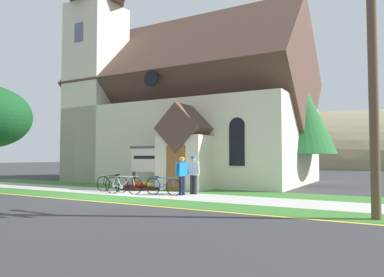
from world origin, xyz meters
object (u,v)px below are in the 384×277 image
bicycle_black (163,186)px  bicycle_white (123,185)px  church_sign (146,161)px  bicycle_orange (112,184)px  roadside_conifer (300,113)px  cyclist_in_blue_jersey (194,172)px  utility_pole (368,26)px  cyclist_in_orange_jersey (182,173)px

bicycle_black → bicycle_white: bearing=-167.3°
church_sign → bicycle_orange: (-0.16, -2.27, -1.00)m
bicycle_black → bicycle_white: (-1.77, -0.40, 0.01)m
bicycle_orange → roadside_conifer: 11.14m
bicycle_orange → roadside_conifer: bearing=52.5°
church_sign → cyclist_in_blue_jersey: bearing=-20.9°
bicycle_white → roadside_conifer: bearing=57.7°
utility_pole → roadside_conifer: size_ratio=1.43×
church_sign → cyclist_in_blue_jersey: size_ratio=1.30×
utility_pole → roadside_conifer: 11.20m
bicycle_orange → cyclist_in_orange_jersey: cyclist_in_orange_jersey is taller
bicycle_black → bicycle_white: bicycle_white is taller
church_sign → cyclist_in_blue_jersey: 3.75m
bicycle_orange → bicycle_white: (0.92, -0.35, 0.00)m
bicycle_orange → roadside_conifer: (6.41, 8.35, 3.65)m
bicycle_black → utility_pole: size_ratio=0.19×
bicycle_orange → utility_pole: bearing=-10.9°
bicycle_white → utility_pole: utility_pole is taller
bicycle_black → cyclist_in_orange_jersey: size_ratio=1.11×
cyclist_in_orange_jersey → utility_pole: size_ratio=0.17×
bicycle_black → bicycle_white: size_ratio=0.98×
cyclist_in_blue_jersey → utility_pole: (6.89, -2.96, 4.08)m
bicycle_orange → bicycle_white: size_ratio=0.95×
bicycle_orange → cyclist_in_blue_jersey: size_ratio=1.05×
cyclist_in_blue_jersey → bicycle_white: bearing=-154.7°
cyclist_in_blue_jersey → roadside_conifer: size_ratio=0.26×
bicycle_white → bicycle_orange: bearing=159.2°
roadside_conifer → cyclist_in_orange_jersey: bearing=-110.5°
cyclist_in_orange_jersey → bicycle_orange: bearing=-174.0°
church_sign → utility_pole: bearing=-22.5°
bicycle_orange → bicycle_black: bearing=1.1°
church_sign → bicycle_orange: size_ratio=1.24×
bicycle_orange → cyclist_in_blue_jersey: bearing=14.4°
bicycle_white → utility_pole: bearing=-9.9°
bicycle_orange → roadside_conifer: roadside_conifer is taller
bicycle_black → cyclist_in_orange_jersey: cyclist_in_orange_jersey is taller
church_sign → roadside_conifer: (6.26, 6.08, 2.65)m
church_sign → utility_pole: (10.37, -4.29, 3.65)m
bicycle_black → cyclist_in_orange_jersey: 0.95m
bicycle_black → cyclist_in_orange_jersey: bearing=22.8°
church_sign → roadside_conifer: size_ratio=0.33×
cyclist_in_blue_jersey → utility_pole: 8.54m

